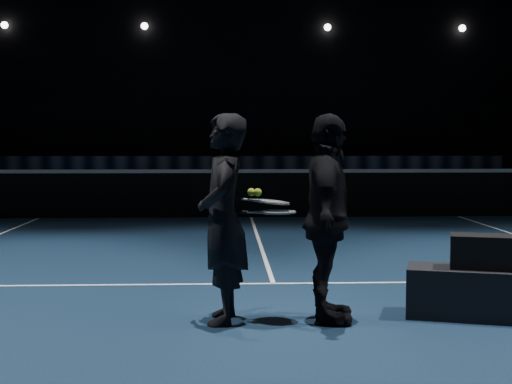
% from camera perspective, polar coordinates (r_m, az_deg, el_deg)
% --- Properties ---
extents(floor, '(36.00, 36.00, 0.00)m').
position_cam_1_polar(floor, '(13.81, -0.38, -2.11)').
color(floor, black).
rests_on(floor, ground).
extents(wall_back, '(30.00, 0.00, 30.00)m').
position_cam_1_polar(wall_back, '(31.92, -1.57, 10.37)').
color(wall_back, black).
rests_on(wall_back, ground).
extents(court_lines, '(10.98, 23.78, 0.01)m').
position_cam_1_polar(court_lines, '(13.81, -0.38, -2.10)').
color(court_lines, white).
rests_on(court_lines, floor).
extents(net_mesh, '(12.80, 0.02, 0.86)m').
position_cam_1_polar(net_mesh, '(13.77, -0.38, -0.25)').
color(net_mesh, black).
rests_on(net_mesh, floor).
extents(net_tape, '(12.80, 0.03, 0.07)m').
position_cam_1_polar(net_tape, '(13.74, -0.38, 1.68)').
color(net_tape, white).
rests_on(net_tape, net_mesh).
extents(sponsor_backdrop, '(22.00, 0.15, 0.90)m').
position_cam_1_polar(sponsor_backdrop, '(29.24, -1.48, 2.02)').
color(sponsor_backdrop, black).
rests_on(sponsor_backdrop, floor).
extents(fixtures_far, '(20.00, 0.30, 0.30)m').
position_cam_1_polar(fixtures_far, '(31.92, -1.57, 13.09)').
color(fixtures_far, white).
rests_on(fixtures_far, wall_back).
extents(player_bench, '(1.48, 0.86, 0.42)m').
position_cam_1_polar(player_bench, '(6.33, 18.43, -7.73)').
color(player_bench, black).
rests_on(player_bench, floor).
extents(racket_bag, '(0.76, 0.49, 0.28)m').
position_cam_1_polar(racket_bag, '(6.27, 18.50, -4.59)').
color(racket_bag, black).
rests_on(racket_bag, player_bench).
extents(bag_signature, '(0.31, 0.10, 0.09)m').
position_cam_1_polar(bag_signature, '(6.13, 19.02, -4.79)').
color(bag_signature, white).
rests_on(bag_signature, racket_bag).
extents(player_a, '(0.43, 0.64, 1.71)m').
position_cam_1_polar(player_a, '(5.81, -2.65, -2.14)').
color(player_a, black).
rests_on(player_a, floor).
extents(player_b, '(0.56, 1.05, 1.71)m').
position_cam_1_polar(player_b, '(5.83, 5.74, -2.14)').
color(player_b, black).
rests_on(player_b, floor).
extents(racket_lower, '(0.69, 0.25, 0.03)m').
position_cam_1_polar(racket_lower, '(5.80, 1.80, -1.62)').
color(racket_lower, black).
rests_on(racket_lower, player_a).
extents(racket_upper, '(0.68, 0.24, 0.10)m').
position_cam_1_polar(racket_upper, '(5.83, 1.30, -0.81)').
color(racket_upper, black).
rests_on(racket_upper, player_b).
extents(tennis_balls, '(0.12, 0.10, 0.12)m').
position_cam_1_polar(tennis_balls, '(5.79, -0.13, 0.14)').
color(tennis_balls, gold).
rests_on(tennis_balls, racket_upper).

